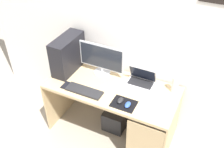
{
  "coord_description": "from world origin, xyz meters",
  "views": [
    {
      "loc": [
        0.97,
        -2.03,
        2.61
      ],
      "look_at": [
        0.0,
        0.0,
        0.92
      ],
      "focal_mm": 41.24,
      "sensor_mm": 36.0,
      "label": 1
    }
  ],
  "objects_px": {
    "laptop": "(141,80)",
    "subwoofer": "(115,119)",
    "monitor": "(101,59)",
    "mouse_left": "(120,100)",
    "keyboard": "(84,91)",
    "speaker": "(175,84)",
    "cell_phone": "(66,85)",
    "pc_tower": "(68,54)",
    "mouse_right": "(128,105)"
  },
  "relations": [
    {
      "from": "speaker",
      "to": "subwoofer",
      "type": "distance_m",
      "value": 0.96
    },
    {
      "from": "laptop",
      "to": "mouse_left",
      "type": "bearing_deg",
      "value": -102.38
    },
    {
      "from": "speaker",
      "to": "mouse_right",
      "type": "xyz_separation_m",
      "value": [
        -0.37,
        -0.45,
        -0.07
      ]
    },
    {
      "from": "monitor",
      "to": "speaker",
      "type": "xyz_separation_m",
      "value": [
        0.88,
        0.05,
        -0.11
      ]
    },
    {
      "from": "monitor",
      "to": "speaker",
      "type": "relative_size",
      "value": 2.93
    },
    {
      "from": "mouse_right",
      "to": "laptop",
      "type": "bearing_deg",
      "value": 91.4
    },
    {
      "from": "speaker",
      "to": "cell_phone",
      "type": "height_order",
      "value": "speaker"
    },
    {
      "from": "pc_tower",
      "to": "mouse_right",
      "type": "bearing_deg",
      "value": -18.21
    },
    {
      "from": "cell_phone",
      "to": "mouse_right",
      "type": "bearing_deg",
      "value": -0.41
    },
    {
      "from": "subwoofer",
      "to": "keyboard",
      "type": "bearing_deg",
      "value": -130.7
    },
    {
      "from": "mouse_right",
      "to": "cell_phone",
      "type": "bearing_deg",
      "value": 179.59
    },
    {
      "from": "pc_tower",
      "to": "cell_phone",
      "type": "distance_m",
      "value": 0.39
    },
    {
      "from": "monitor",
      "to": "cell_phone",
      "type": "height_order",
      "value": "monitor"
    },
    {
      "from": "speaker",
      "to": "cell_phone",
      "type": "distance_m",
      "value": 1.23
    },
    {
      "from": "keyboard",
      "to": "pc_tower",
      "type": "bearing_deg",
      "value": 142.62
    },
    {
      "from": "laptop",
      "to": "speaker",
      "type": "relative_size",
      "value": 1.67
    },
    {
      "from": "pc_tower",
      "to": "subwoofer",
      "type": "height_order",
      "value": "pc_tower"
    },
    {
      "from": "laptop",
      "to": "subwoofer",
      "type": "distance_m",
      "value": 0.71
    },
    {
      "from": "speaker",
      "to": "cell_phone",
      "type": "xyz_separation_m",
      "value": [
        -1.14,
        -0.44,
        -0.09
      ]
    },
    {
      "from": "monitor",
      "to": "subwoofer",
      "type": "height_order",
      "value": "monitor"
    },
    {
      "from": "pc_tower",
      "to": "laptop",
      "type": "relative_size",
      "value": 1.52
    },
    {
      "from": "pc_tower",
      "to": "laptop",
      "type": "bearing_deg",
      "value": 7.18
    },
    {
      "from": "monitor",
      "to": "keyboard",
      "type": "xyz_separation_m",
      "value": [
        -0.02,
        -0.39,
        -0.19
      ]
    },
    {
      "from": "subwoofer",
      "to": "mouse_left",
      "type": "bearing_deg",
      "value": -56.44
    },
    {
      "from": "keyboard",
      "to": "mouse_left",
      "type": "height_order",
      "value": "mouse_left"
    },
    {
      "from": "mouse_right",
      "to": "subwoofer",
      "type": "bearing_deg",
      "value": 132.9
    },
    {
      "from": "monitor",
      "to": "keyboard",
      "type": "height_order",
      "value": "monitor"
    },
    {
      "from": "laptop",
      "to": "subwoofer",
      "type": "xyz_separation_m",
      "value": [
        -0.26,
        -0.12,
        -0.65
      ]
    },
    {
      "from": "laptop",
      "to": "subwoofer",
      "type": "bearing_deg",
      "value": -156.13
    },
    {
      "from": "keyboard",
      "to": "cell_phone",
      "type": "relative_size",
      "value": 3.23
    },
    {
      "from": "mouse_left",
      "to": "speaker",
      "type": "bearing_deg",
      "value": 42.18
    },
    {
      "from": "mouse_left",
      "to": "mouse_right",
      "type": "relative_size",
      "value": 1.0
    },
    {
      "from": "monitor",
      "to": "cell_phone",
      "type": "bearing_deg",
      "value": -123.77
    },
    {
      "from": "monitor",
      "to": "laptop",
      "type": "height_order",
      "value": "monitor"
    },
    {
      "from": "monitor",
      "to": "mouse_right",
      "type": "bearing_deg",
      "value": -38.1
    },
    {
      "from": "speaker",
      "to": "pc_tower",
      "type": "bearing_deg",
      "value": -173.4
    },
    {
      "from": "cell_phone",
      "to": "subwoofer",
      "type": "height_order",
      "value": "cell_phone"
    },
    {
      "from": "mouse_right",
      "to": "cell_phone",
      "type": "distance_m",
      "value": 0.77
    },
    {
      "from": "pc_tower",
      "to": "laptop",
      "type": "distance_m",
      "value": 0.92
    },
    {
      "from": "monitor",
      "to": "mouse_left",
      "type": "distance_m",
      "value": 0.58
    },
    {
      "from": "subwoofer",
      "to": "mouse_right",
      "type": "bearing_deg",
      "value": -47.1
    },
    {
      "from": "keyboard",
      "to": "mouse_right",
      "type": "xyz_separation_m",
      "value": [
        0.52,
        -0.01,
        0.01
      ]
    },
    {
      "from": "laptop",
      "to": "keyboard",
      "type": "distance_m",
      "value": 0.66
    },
    {
      "from": "monitor",
      "to": "laptop",
      "type": "bearing_deg",
      "value": 1.57
    },
    {
      "from": "laptop",
      "to": "mouse_right",
      "type": "height_order",
      "value": "laptop"
    },
    {
      "from": "mouse_left",
      "to": "subwoofer",
      "type": "distance_m",
      "value": 0.7
    },
    {
      "from": "cell_phone",
      "to": "mouse_left",
      "type": "bearing_deg",
      "value": 1.66
    },
    {
      "from": "laptop",
      "to": "subwoofer",
      "type": "relative_size",
      "value": 1.17
    },
    {
      "from": "pc_tower",
      "to": "speaker",
      "type": "height_order",
      "value": "pc_tower"
    },
    {
      "from": "monitor",
      "to": "speaker",
      "type": "distance_m",
      "value": 0.89
    }
  ]
}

